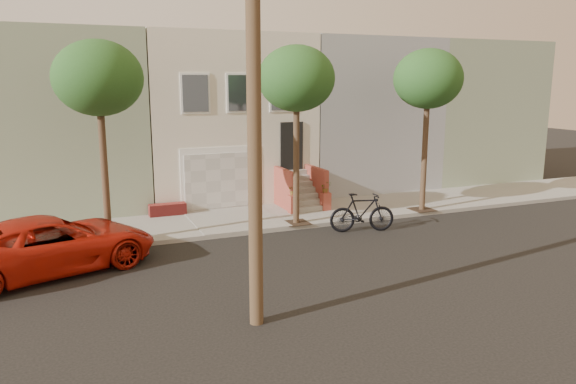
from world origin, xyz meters
name	(u,v)px	position (x,y,z in m)	size (l,w,h in m)	color
ground	(317,262)	(0.00, 0.00, 0.00)	(90.00, 90.00, 0.00)	black
sidewalk	(257,218)	(0.00, 5.35, 0.07)	(40.00, 3.70, 0.15)	gray
house_row	(215,115)	(0.00, 11.19, 3.64)	(33.10, 11.70, 7.00)	beige
tree_left	(98,79)	(-5.50, 3.90, 5.26)	(2.70, 2.57, 6.30)	#2D2116
tree_mid	(297,80)	(1.00, 3.90, 5.26)	(2.70, 2.57, 6.30)	#2D2116
tree_right	(428,80)	(6.50, 3.90, 5.26)	(2.70, 2.57, 6.30)	#2D2116
pickup_truck	(51,244)	(-7.14, 2.11, 0.78)	(2.60, 5.64, 1.57)	red
motorcycle	(362,212)	(2.88, 2.42, 0.69)	(0.65, 2.30, 1.38)	black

